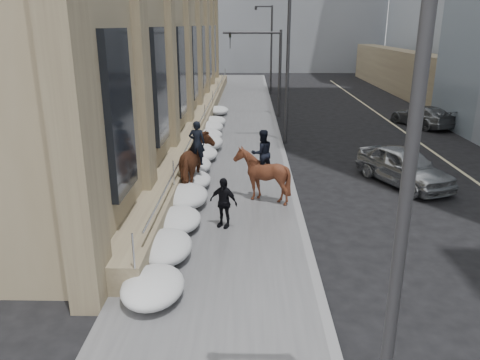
{
  "coord_description": "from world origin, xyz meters",
  "views": [
    {
      "loc": [
        0.87,
        -11.69,
        6.34
      ],
      "look_at": [
        0.59,
        2.22,
        1.7
      ],
      "focal_mm": 35.0,
      "sensor_mm": 36.0,
      "label": 1
    }
  ],
  "objects_px": {
    "mounted_horse_left": "(197,162)",
    "car_silver": "(404,166)",
    "mounted_horse_right": "(262,172)",
    "pedestrian": "(223,202)",
    "car_grey": "(422,116)"
  },
  "relations": [
    {
      "from": "mounted_horse_left",
      "to": "mounted_horse_right",
      "type": "height_order",
      "value": "mounted_horse_left"
    },
    {
      "from": "mounted_horse_left",
      "to": "pedestrian",
      "type": "xyz_separation_m",
      "value": [
        1.22,
        -3.44,
        -0.32
      ]
    },
    {
      "from": "car_silver",
      "to": "car_grey",
      "type": "relative_size",
      "value": 0.98
    },
    {
      "from": "mounted_horse_right",
      "to": "car_grey",
      "type": "height_order",
      "value": "mounted_horse_right"
    },
    {
      "from": "car_silver",
      "to": "car_grey",
      "type": "bearing_deg",
      "value": 43.7
    },
    {
      "from": "mounted_horse_right",
      "to": "pedestrian",
      "type": "height_order",
      "value": "mounted_horse_right"
    },
    {
      "from": "mounted_horse_right",
      "to": "pedestrian",
      "type": "bearing_deg",
      "value": 39.67
    },
    {
      "from": "mounted_horse_right",
      "to": "car_silver",
      "type": "height_order",
      "value": "mounted_horse_right"
    },
    {
      "from": "mounted_horse_left",
      "to": "car_grey",
      "type": "relative_size",
      "value": 0.59
    },
    {
      "from": "mounted_horse_left",
      "to": "car_grey",
      "type": "height_order",
      "value": "mounted_horse_left"
    },
    {
      "from": "mounted_horse_right",
      "to": "car_silver",
      "type": "relative_size",
      "value": 0.58
    },
    {
      "from": "pedestrian",
      "to": "car_silver",
      "type": "bearing_deg",
      "value": 57.69
    },
    {
      "from": "mounted_horse_left",
      "to": "mounted_horse_right",
      "type": "distance_m",
      "value": 2.7
    },
    {
      "from": "car_silver",
      "to": "mounted_horse_left",
      "type": "bearing_deg",
      "value": 164.44
    },
    {
      "from": "mounted_horse_left",
      "to": "car_silver",
      "type": "bearing_deg",
      "value": -168.82
    }
  ]
}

